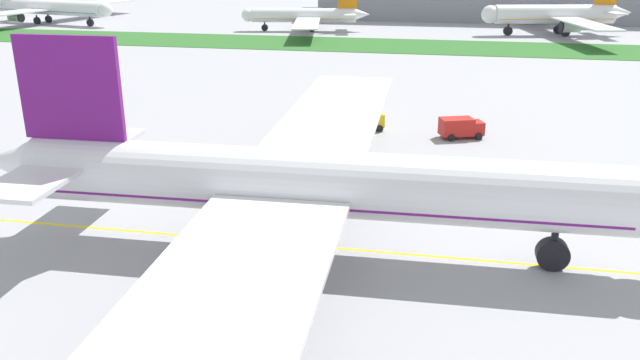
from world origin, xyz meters
TOP-DOWN VIEW (x-y plane):
  - ground_plane at (0.00, 0.00)m, footprint 600.00×600.00m
  - apron_taxi_line at (0.00, 2.34)m, footprint 280.00×0.36m
  - grass_median_strip at (0.00, 114.27)m, footprint 320.00×24.00m
  - airliner_foreground at (1.18, 1.57)m, footprint 56.33×90.40m
  - service_truck_baggage_loader at (1.15, 38.04)m, footprint 5.31×3.96m
  - service_truck_fuel_bowser at (13.64, 36.70)m, footprint 5.89×4.11m
  - parked_airliner_far_left at (-109.43, 140.50)m, footprint 47.62×77.64m
  - parked_airliner_far_centre at (-27.96, 137.94)m, footprint 35.74×56.65m
  - parked_airliner_far_right at (39.56, 141.61)m, footprint 39.92×62.02m

SIDE VIEW (x-z plane):
  - ground_plane at x=0.00m, z-range 0.00..0.00m
  - apron_taxi_line at x=0.00m, z-range 0.00..0.01m
  - grass_median_strip at x=0.00m, z-range 0.00..0.10m
  - service_truck_fuel_bowser at x=13.64m, z-range 0.13..2.74m
  - service_truck_baggage_loader at x=1.15m, z-range 0.09..3.22m
  - parked_airliner_far_centre at x=-27.96m, z-range -2.01..10.47m
  - parked_airliner_far_left at x=-109.43m, z-range -2.27..11.90m
  - parked_airliner_far_right at x=39.56m, z-range -2.58..13.39m
  - airliner_foreground at x=1.18m, z-range -2.68..14.01m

